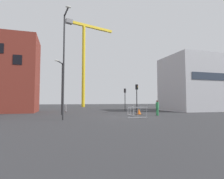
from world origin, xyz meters
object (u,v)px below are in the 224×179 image
object	(u,v)px
pedestrian_walking	(157,107)
traffic_cone_by_barrier	(139,112)
streetlamp_tall	(64,58)
streetlamp_short	(61,83)
traffic_light_island	(137,94)
traffic_light_crosswalk	(125,96)
construction_crane	(84,53)

from	to	relation	value
pedestrian_walking	traffic_cone_by_barrier	distance (m)	2.61
pedestrian_walking	traffic_cone_by_barrier	size ratio (longest dim) A/B	2.53
streetlamp_tall	streetlamp_short	world-z (taller)	streetlamp_tall
traffic_light_island	pedestrian_walking	distance (m)	4.89
streetlamp_tall	traffic_light_crosswalk	bearing A→B (deg)	51.35
traffic_light_crosswalk	traffic_cone_by_barrier	size ratio (longest dim) A/B	5.50
construction_crane	streetlamp_tall	size ratio (longest dim) A/B	2.56
streetlamp_tall	traffic_light_crosswalk	distance (m)	16.73
streetlamp_tall	pedestrian_walking	bearing A→B (deg)	12.73
streetlamp_tall	pedestrian_walking	size ratio (longest dim) A/B	5.38
traffic_light_island	traffic_light_crosswalk	bearing A→B (deg)	85.56
traffic_light_crosswalk	pedestrian_walking	bearing A→B (deg)	-89.96
construction_crane	streetlamp_tall	distance (m)	36.58
streetlamp_tall	construction_crane	bearing A→B (deg)	79.98
traffic_light_crosswalk	traffic_cone_by_barrier	bearing A→B (deg)	-98.61
construction_crane	traffic_cone_by_barrier	size ratio (longest dim) A/B	34.90
traffic_cone_by_barrier	pedestrian_walking	bearing A→B (deg)	-59.46
traffic_cone_by_barrier	traffic_light_crosswalk	bearing A→B (deg)	81.39
construction_crane	streetlamp_short	size ratio (longest dim) A/B	3.85
streetlamp_tall	traffic_light_island	size ratio (longest dim) A/B	2.37
streetlamp_tall	streetlamp_short	xyz separation A→B (m)	(-0.18, 5.94, -1.60)
streetlamp_tall	traffic_light_island	bearing A→B (deg)	35.10
traffic_cone_by_barrier	streetlamp_short	bearing A→B (deg)	171.09
pedestrian_walking	traffic_light_island	bearing A→B (deg)	95.87
construction_crane	streetlamp_short	bearing A→B (deg)	-102.38
streetlamp_tall	traffic_light_crosswalk	xyz separation A→B (m)	(10.30, 12.88, -2.82)
construction_crane	traffic_light_island	world-z (taller)	construction_crane
construction_crane	streetlamp_tall	world-z (taller)	construction_crane
construction_crane	traffic_light_crosswalk	size ratio (longest dim) A/B	6.34
streetlamp_tall	traffic_cone_by_barrier	distance (m)	11.27
streetlamp_short	traffic_cone_by_barrier	world-z (taller)	streetlamp_short
traffic_light_crosswalk	traffic_cone_by_barrier	world-z (taller)	traffic_light_crosswalk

